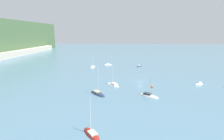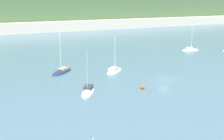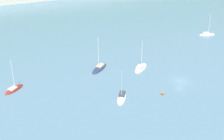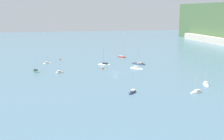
{
  "view_description": "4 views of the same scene",
  "coord_description": "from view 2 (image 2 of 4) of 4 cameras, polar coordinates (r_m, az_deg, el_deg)",
  "views": [
    {
      "loc": [
        -80.79,
        7.28,
        22.51
      ],
      "look_at": [
        12.32,
        14.18,
        2.82
      ],
      "focal_mm": 28.0,
      "sensor_mm": 36.0,
      "label": 1
    },
    {
      "loc": [
        -43.22,
        -55.97,
        18.1
      ],
      "look_at": [
        -8.68,
        9.48,
        1.16
      ],
      "focal_mm": 50.0,
      "sensor_mm": 36.0,
      "label": 2
    },
    {
      "loc": [
        -51.19,
        -65.78,
        43.79
      ],
      "look_at": [
        -16.41,
        12.73,
        1.17
      ],
      "focal_mm": 50.0,
      "sensor_mm": 36.0,
      "label": 3
    },
    {
      "loc": [
        140.94,
        -32.43,
        28.44
      ],
      "look_at": [
        6.84,
        -3.22,
        2.36
      ],
      "focal_mm": 50.0,
      "sensor_mm": 36.0,
      "label": 4
    }
  ],
  "objects": [
    {
      "name": "sailboat_5",
      "position": [
        115.38,
        14.1,
        3.55
      ],
      "size": [
        6.74,
        3.53,
        9.24
      ],
      "rotation": [
        0.0,
        0.0,
        6.01
      ],
      "color": "white",
      "rests_on": "ground_plane"
    },
    {
      "name": "sailboat_7",
      "position": [
        61.79,
        -4.43,
        -4.07
      ],
      "size": [
        5.99,
        7.43,
        9.43
      ],
      "rotation": [
        0.0,
        0.0,
        4.12
      ],
      "color": "white",
      "rests_on": "ground_plane"
    },
    {
      "name": "sailboat_4",
      "position": [
        79.29,
        -9.14,
        -0.4
      ],
      "size": [
        8.02,
        7.62,
        11.69
      ],
      "rotation": [
        0.0,
        0.0,
        3.88
      ],
      "color": "#232D4C",
      "rests_on": "ground_plane"
    },
    {
      "name": "ground_plane",
      "position": [
        73.0,
        9.55,
        -1.64
      ],
      "size": [
        600.0,
        600.0,
        0.0
      ],
      "primitive_type": "plane",
      "color": "slate"
    },
    {
      "name": "sailboat_8",
      "position": [
        79.48,
        0.4,
        -0.17
      ],
      "size": [
        7.65,
        7.05,
        9.6
      ],
      "rotation": [
        0.0,
        0.0,
        0.71
      ],
      "color": "white",
      "rests_on": "ground_plane"
    },
    {
      "name": "mooring_buoy_0",
      "position": [
        64.36,
        5.62,
        -3.09
      ],
      "size": [
        0.89,
        0.89,
        0.89
      ],
      "color": "orange",
      "rests_on": "ground_plane"
    },
    {
      "name": "shore_town_strip",
      "position": [
        176.37,
        -13.65,
        7.58
      ],
      "size": [
        324.69,
        6.0,
        5.73
      ],
      "color": "beige",
      "rests_on": "ground_plane"
    }
  ]
}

